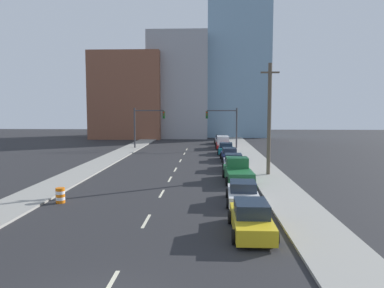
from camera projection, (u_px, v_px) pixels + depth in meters
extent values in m
cube|color=gray|center=(136.00, 146.00, 59.81)|extent=(3.05, 98.83, 0.14)
cube|color=gray|center=(242.00, 146.00, 59.04)|extent=(3.05, 98.83, 0.14)
cube|color=beige|center=(109.00, 286.00, 12.27)|extent=(0.16, 2.40, 0.01)
cube|color=beige|center=(146.00, 221.00, 19.49)|extent=(0.16, 2.40, 0.01)
cube|color=beige|center=(162.00, 194.00, 25.84)|extent=(0.16, 2.40, 0.01)
cube|color=beige|center=(170.00, 179.00, 31.22)|extent=(0.16, 2.40, 0.01)
cube|color=beige|center=(175.00, 170.00, 36.22)|extent=(0.16, 2.40, 0.01)
cube|color=beige|center=(180.00, 161.00, 42.52)|extent=(0.16, 2.40, 0.01)
cube|color=beige|center=(184.00, 154.00, 49.36)|extent=(0.16, 2.40, 0.01)
cube|color=beige|center=(187.00, 149.00, 54.53)|extent=(0.16, 2.40, 0.01)
cube|color=brown|center=(131.00, 97.00, 79.00)|extent=(14.00, 16.00, 17.11)
cube|color=#99999E|center=(181.00, 88.00, 82.32)|extent=(12.00, 20.00, 21.23)
cube|color=#7A9EB7|center=(236.00, 65.00, 85.23)|extent=(13.00, 20.00, 32.03)
cylinder|color=#38383D|center=(135.00, 128.00, 55.69)|extent=(0.24, 0.24, 6.05)
cylinder|color=#38383D|center=(149.00, 111.00, 55.35)|extent=(4.39, 0.16, 0.16)
cube|color=#194C1E|center=(164.00, 115.00, 55.30)|extent=(0.34, 0.32, 1.10)
cylinder|color=red|center=(164.00, 113.00, 55.10)|extent=(0.22, 0.04, 0.22)
cylinder|color=#593F0C|center=(164.00, 115.00, 55.14)|extent=(0.22, 0.04, 0.22)
cylinder|color=#0C3F14|center=(164.00, 117.00, 55.17)|extent=(0.22, 0.04, 0.22)
cylinder|color=#38383D|center=(237.00, 128.00, 54.99)|extent=(0.24, 0.24, 6.05)
cylinder|color=#38383D|center=(222.00, 111.00, 54.85)|extent=(4.39, 0.16, 0.16)
cube|color=#194C1E|center=(207.00, 115.00, 55.01)|extent=(0.34, 0.32, 1.10)
cylinder|color=red|center=(207.00, 113.00, 54.81)|extent=(0.22, 0.04, 0.22)
cylinder|color=#593F0C|center=(207.00, 115.00, 54.84)|extent=(0.22, 0.04, 0.22)
cylinder|color=#0C3F14|center=(207.00, 117.00, 54.87)|extent=(0.22, 0.04, 0.22)
cylinder|color=brown|center=(269.00, 120.00, 32.42)|extent=(0.32, 0.32, 9.77)
cube|color=brown|center=(270.00, 72.00, 32.04)|extent=(1.60, 0.14, 0.14)
cylinder|color=orange|center=(61.00, 201.00, 23.26)|extent=(0.56, 0.56, 0.19)
cylinder|color=white|center=(60.00, 198.00, 23.25)|extent=(0.56, 0.56, 0.19)
cylinder|color=orange|center=(60.00, 195.00, 23.23)|extent=(0.56, 0.56, 0.19)
cylinder|color=white|center=(60.00, 192.00, 23.21)|extent=(0.56, 0.56, 0.19)
cylinder|color=orange|center=(60.00, 189.00, 23.19)|extent=(0.56, 0.56, 0.19)
cube|color=gold|center=(251.00, 222.00, 17.52)|extent=(1.74, 4.72, 0.71)
cube|color=#1E2838|center=(251.00, 208.00, 17.46)|extent=(1.52, 2.13, 0.64)
cylinder|color=black|center=(230.00, 217.00, 19.03)|extent=(0.22, 0.64, 0.64)
cylinder|color=black|center=(265.00, 218.00, 18.96)|extent=(0.22, 0.64, 0.64)
cylinder|color=black|center=(234.00, 237.00, 16.13)|extent=(0.22, 0.64, 0.64)
cylinder|color=black|center=(276.00, 237.00, 16.05)|extent=(0.22, 0.64, 0.64)
cube|color=silver|center=(243.00, 195.00, 23.22)|extent=(1.93, 4.45, 0.62)
cube|color=#1E2838|center=(243.00, 186.00, 23.17)|extent=(1.64, 2.03, 0.57)
cylinder|color=black|center=(227.00, 193.00, 24.67)|extent=(0.24, 0.61, 0.60)
cylinder|color=black|center=(256.00, 194.00, 24.52)|extent=(0.24, 0.61, 0.60)
cylinder|color=black|center=(228.00, 203.00, 21.96)|extent=(0.24, 0.61, 0.60)
cylinder|color=black|center=(260.00, 204.00, 21.82)|extent=(0.24, 0.61, 0.60)
cube|color=#1E6033|center=(238.00, 174.00, 30.10)|extent=(2.19, 5.42, 0.85)
cube|color=#1E6033|center=(237.00, 162.00, 30.82)|extent=(1.81, 1.67, 0.85)
cylinder|color=black|center=(224.00, 174.00, 31.78)|extent=(0.25, 0.70, 0.69)
cylinder|color=black|center=(248.00, 174.00, 31.76)|extent=(0.25, 0.70, 0.69)
cylinder|color=black|center=(227.00, 181.00, 28.48)|extent=(0.25, 0.70, 0.69)
cylinder|color=black|center=(254.00, 181.00, 28.46)|extent=(0.25, 0.70, 0.69)
cube|color=#B2B2BC|center=(233.00, 164.00, 36.19)|extent=(1.92, 4.39, 0.71)
cube|color=#1E2838|center=(233.00, 157.00, 36.13)|extent=(1.64, 2.00, 0.65)
cylinder|color=black|center=(223.00, 164.00, 37.61)|extent=(0.24, 0.67, 0.66)
cylinder|color=black|center=(242.00, 164.00, 37.48)|extent=(0.24, 0.67, 0.66)
cylinder|color=black|center=(224.00, 168.00, 34.93)|extent=(0.24, 0.67, 0.66)
cylinder|color=black|center=(244.00, 168.00, 34.80)|extent=(0.24, 0.67, 0.66)
cube|color=#141E47|center=(229.00, 156.00, 42.66)|extent=(1.83, 4.81, 0.67)
cube|color=#1E2838|center=(229.00, 150.00, 42.60)|extent=(1.56, 2.18, 0.61)
cylinder|color=black|center=(221.00, 156.00, 44.17)|extent=(0.24, 0.65, 0.64)
cylinder|color=black|center=(236.00, 156.00, 44.13)|extent=(0.24, 0.65, 0.64)
cylinder|color=black|center=(222.00, 159.00, 41.22)|extent=(0.24, 0.65, 0.64)
cylinder|color=black|center=(238.00, 159.00, 41.19)|extent=(0.24, 0.65, 0.64)
cube|color=#196B75|center=(226.00, 150.00, 49.05)|extent=(2.08, 4.51, 0.69)
cube|color=#1E2838|center=(226.00, 145.00, 48.99)|extent=(1.74, 2.07, 0.62)
cylinder|color=black|center=(219.00, 150.00, 50.52)|extent=(0.25, 0.61, 0.60)
cylinder|color=black|center=(233.00, 151.00, 50.34)|extent=(0.25, 0.61, 0.60)
cylinder|color=black|center=(218.00, 153.00, 47.80)|extent=(0.25, 0.61, 0.60)
cylinder|color=black|center=(233.00, 153.00, 47.62)|extent=(0.25, 0.61, 0.60)
cube|color=red|center=(223.00, 145.00, 56.45)|extent=(1.94, 6.21, 0.44)
cube|color=silver|center=(223.00, 140.00, 56.06)|extent=(1.71, 3.85, 1.19)
cylinder|color=black|center=(216.00, 145.00, 58.41)|extent=(0.22, 0.71, 0.71)
cylinder|color=black|center=(229.00, 145.00, 58.32)|extent=(0.22, 0.71, 0.71)
cylinder|color=black|center=(216.00, 147.00, 54.58)|extent=(0.22, 0.71, 0.71)
cylinder|color=black|center=(230.00, 147.00, 54.49)|extent=(0.22, 0.71, 0.71)
cube|color=slate|center=(221.00, 141.00, 63.64)|extent=(1.92, 4.71, 0.67)
cube|color=#1E2838|center=(221.00, 137.00, 63.59)|extent=(1.67, 2.13, 0.62)
cylinder|color=black|center=(215.00, 141.00, 65.14)|extent=(0.23, 0.70, 0.70)
cylinder|color=black|center=(226.00, 141.00, 65.07)|extent=(0.23, 0.70, 0.70)
cylinder|color=black|center=(215.00, 142.00, 62.25)|extent=(0.23, 0.70, 0.70)
cylinder|color=black|center=(227.00, 142.00, 62.18)|extent=(0.23, 0.70, 0.70)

